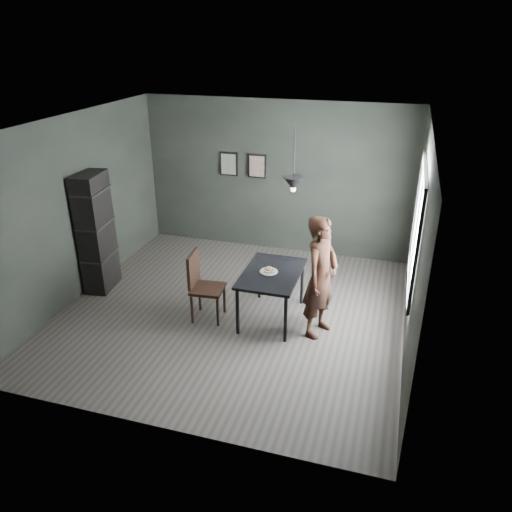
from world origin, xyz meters
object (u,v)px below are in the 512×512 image
(cafe_table, at_px, (272,277))
(white_plate, at_px, (269,272))
(wood_chair, at_px, (201,282))
(shelf_unit, at_px, (96,233))
(pendant_lamp, at_px, (293,183))
(woman, at_px, (321,277))

(cafe_table, height_order, white_plate, white_plate)
(cafe_table, bearing_deg, wood_chair, -164.39)
(cafe_table, distance_m, shelf_unit, 2.94)
(shelf_unit, bearing_deg, pendant_lamp, -7.97)
(wood_chair, relative_size, shelf_unit, 0.54)
(woman, distance_m, wood_chair, 1.73)
(cafe_table, height_order, shelf_unit, shelf_unit)
(woman, distance_m, shelf_unit, 3.66)
(wood_chair, height_order, pendant_lamp, pendant_lamp)
(cafe_table, distance_m, pendant_lamp, 1.41)
(wood_chair, bearing_deg, woman, -2.28)
(shelf_unit, height_order, pendant_lamp, pendant_lamp)
(cafe_table, height_order, woman, woman)
(cafe_table, xyz_separation_m, pendant_lamp, (0.25, 0.10, 1.38))
(white_plate, distance_m, woman, 0.79)
(white_plate, xyz_separation_m, wood_chair, (-0.94, -0.26, -0.17))
(shelf_unit, bearing_deg, white_plate, -10.34)
(cafe_table, xyz_separation_m, white_plate, (-0.04, -0.02, 0.08))
(woman, relative_size, pendant_lamp, 2.00)
(white_plate, height_order, pendant_lamp, pendant_lamp)
(white_plate, distance_m, pendant_lamp, 1.33)
(white_plate, bearing_deg, pendant_lamp, 21.68)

